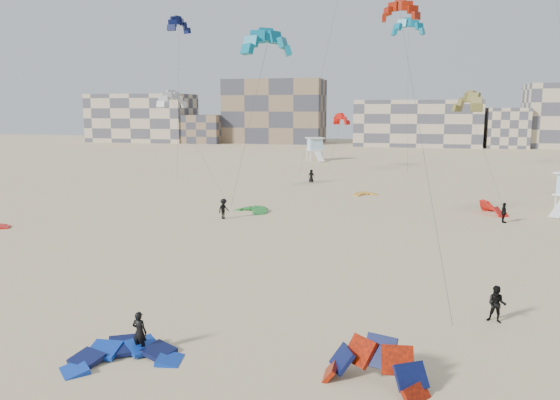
# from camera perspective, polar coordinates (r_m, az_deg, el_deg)

# --- Properties ---
(ground) EXTENTS (320.00, 320.00, 0.00)m
(ground) POSITION_cam_1_polar(r_m,az_deg,el_deg) (24.79, -10.10, -14.04)
(ground) COLOR #CBB988
(ground) RESTS_ON ground
(kite_ground_blue) EXTENTS (5.64, 5.74, 1.78)m
(kite_ground_blue) POSITION_cam_1_polar(r_m,az_deg,el_deg) (23.30, -16.04, -15.87)
(kite_ground_blue) COLOR #122AC3
(kite_ground_blue) RESTS_ON ground
(kite_ground_orange) EXTENTS (4.85, 4.80, 3.89)m
(kite_ground_orange) POSITION_cam_1_polar(r_m,az_deg,el_deg) (21.06, 9.76, -18.50)
(kite_ground_orange) COLOR red
(kite_ground_orange) RESTS_ON ground
(kite_ground_green) EXTENTS (4.96, 5.02, 1.36)m
(kite_ground_green) POSITION_cam_1_polar(r_m,az_deg,el_deg) (52.85, -2.92, -1.21)
(kite_ground_green) COLOR #1A8527
(kite_ground_green) RESTS_ON ground
(kite_ground_red_far) EXTENTS (4.56, 4.52, 3.63)m
(kite_ground_red_far) POSITION_cam_1_polar(r_m,az_deg,el_deg) (55.40, 21.35, -1.36)
(kite_ground_red_far) COLOR #E50A00
(kite_ground_red_far) RESTS_ON ground
(kite_ground_yellow) EXTENTS (3.71, 3.76, 0.80)m
(kite_ground_yellow) POSITION_cam_1_polar(r_m,az_deg,el_deg) (63.60, 8.87, 0.52)
(kite_ground_yellow) COLOR gold
(kite_ground_yellow) RESTS_ON ground
(kitesurfer_main) EXTENTS (0.66, 0.46, 1.75)m
(kitesurfer_main) POSITION_cam_1_polar(r_m,az_deg,el_deg) (23.51, -14.47, -13.22)
(kitesurfer_main) COLOR black
(kitesurfer_main) RESTS_ON ground
(kitesurfer_b) EXTENTS (1.00, 0.87, 1.75)m
(kitesurfer_b) POSITION_cam_1_polar(r_m,az_deg,el_deg) (27.66, 21.70, -10.09)
(kitesurfer_b) COLOR black
(kitesurfer_b) RESTS_ON ground
(kitesurfer_c) EXTENTS (1.11, 1.36, 1.84)m
(kitesurfer_c) POSITION_cam_1_polar(r_m,az_deg,el_deg) (49.43, -5.91, -0.92)
(kitesurfer_c) COLOR black
(kitesurfer_c) RESTS_ON ground
(kitesurfer_d) EXTENTS (0.58, 1.10, 1.79)m
(kitesurfer_d) POSITION_cam_1_polar(r_m,az_deg,el_deg) (51.30, 22.36, -1.24)
(kitesurfer_d) COLOR black
(kitesurfer_d) RESTS_ON ground
(kitesurfer_e) EXTENTS (0.98, 0.79, 1.74)m
(kitesurfer_e) POSITION_cam_1_polar(r_m,az_deg,el_deg) (73.78, 3.29, 2.54)
(kitesurfer_e) COLOR black
(kitesurfer_e) RESTS_ON ground
(kite_fly_teal_a) EXTENTS (7.88, 9.70, 14.68)m
(kite_fly_teal_a) POSITION_cam_1_polar(r_m,az_deg,el_deg) (39.96, -1.34, 15.89)
(kite_fly_teal_a) COLOR #006889
(kite_fly_teal_a) RESTS_ON ground
(kite_fly_orange) EXTENTS (5.61, 33.26, 18.59)m
(kite_fly_orange) POSITION_cam_1_polar(r_m,az_deg,el_deg) (54.41, 12.43, 18.56)
(kite_fly_orange) COLOR red
(kite_fly_orange) RESTS_ON ground
(kite_fly_grey) EXTENTS (11.30, 10.09, 10.96)m
(kite_fly_grey) POSITION_cam_1_polar(r_m,az_deg,el_deg) (62.94, -11.19, 10.11)
(kite_fly_grey) COLOR silver
(kite_fly_grey) RESTS_ON ground
(kite_fly_olive) EXTENTS (5.71, 5.85, 10.68)m
(kite_fly_olive) POSITION_cam_1_polar(r_m,az_deg,el_deg) (54.93, 19.05, 9.50)
(kite_fly_olive) COLOR olive
(kite_fly_olive) RESTS_ON ground
(kite_fly_navy) EXTENTS (4.30, 4.93, 20.19)m
(kite_fly_navy) POSITION_cam_1_polar(r_m,az_deg,el_deg) (72.35, -10.51, 17.43)
(kite_fly_navy) COLOR #0B0F47
(kite_fly_navy) RESTS_ON ground
(kite_fly_teal_b) EXTENTS (4.63, 7.74, 21.68)m
(kite_fly_teal_b) POSITION_cam_1_polar(r_m,az_deg,el_deg) (83.39, 13.25, 17.05)
(kite_fly_teal_b) COLOR #006889
(kite_fly_teal_b) RESTS_ON ground
(kite_fly_red) EXTENTS (4.85, 14.58, 8.28)m
(kite_fly_red) POSITION_cam_1_polar(r_m,az_deg,el_deg) (88.96, 6.43, 8.29)
(kite_fly_red) COLOR #E50A00
(kite_fly_red) RESTS_ON ground
(lifeguard_tower_far) EXTENTS (4.17, 6.55, 4.37)m
(lifeguard_tower_far) POSITION_cam_1_polar(r_m,az_deg,el_deg) (105.18, 3.66, 5.34)
(lifeguard_tower_far) COLOR white
(lifeguard_tower_far) RESTS_ON ground
(condo_west_a) EXTENTS (30.00, 15.00, 14.00)m
(condo_west_a) POSITION_cam_1_polar(r_m,az_deg,el_deg) (170.37, -14.18, 8.30)
(condo_west_a) COLOR #BCAB8A
(condo_west_a) RESTS_ON ground
(condo_west_b) EXTENTS (28.00, 14.00, 18.00)m
(condo_west_b) POSITION_cam_1_polar(r_m,az_deg,el_deg) (159.65, -0.54, 9.24)
(condo_west_b) COLOR #7D644B
(condo_west_b) RESTS_ON ground
(condo_mid) EXTENTS (32.00, 16.00, 12.00)m
(condo_mid) POSITION_cam_1_polar(r_m,az_deg,el_deg) (150.75, 14.11, 7.80)
(condo_mid) COLOR #BCAB8A
(condo_mid) RESTS_ON ground
(condo_fill_left) EXTENTS (12.00, 10.00, 8.00)m
(condo_fill_left) POSITION_cam_1_polar(r_m,az_deg,el_deg) (160.24, -8.08, 7.36)
(condo_fill_left) COLOR #7D644B
(condo_fill_left) RESTS_ON ground
(condo_fill_right) EXTENTS (10.00, 10.00, 10.00)m
(condo_fill_right) POSITION_cam_1_polar(r_m,az_deg,el_deg) (150.49, 22.56, 6.98)
(condo_fill_right) COLOR #BCAB8A
(condo_fill_right) RESTS_ON ground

